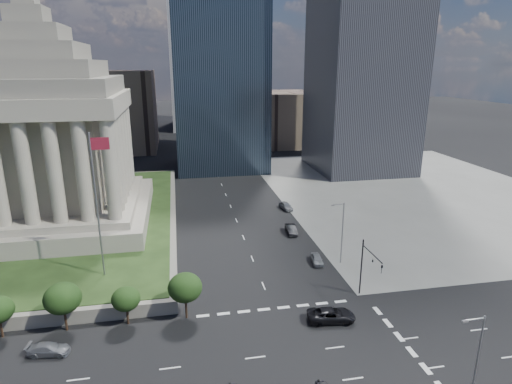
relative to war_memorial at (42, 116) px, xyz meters
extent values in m
plane|color=black|center=(34.00, 52.00, -21.40)|extent=(500.00, 500.00, 0.00)
cube|color=slate|center=(80.00, 12.00, -21.38)|extent=(68.00, 90.00, 0.03)
cylinder|color=slate|center=(12.00, -24.00, -9.50)|extent=(0.24, 0.24, 20.00)
cube|color=maroon|center=(13.20, -24.00, -1.00)|extent=(2.40, 0.05, 1.60)
cube|color=black|center=(36.00, 47.00, 8.60)|extent=(26.00, 26.00, 60.00)
cube|color=#4F3C36|center=(66.00, 82.00, -11.40)|extent=(20.00, 30.00, 20.00)
cube|color=#4F3C36|center=(4.00, 82.00, -7.40)|extent=(24.00, 30.00, 28.00)
cylinder|color=black|center=(46.50, -32.50, -17.40)|extent=(0.18, 0.18, 8.00)
cylinder|color=black|center=(46.50, -35.25, -14.20)|extent=(0.14, 5.50, 0.14)
cube|color=black|center=(46.50, -38.00, -15.00)|extent=(0.30, 0.30, 1.10)
cylinder|color=slate|center=(47.50, -54.00, -16.40)|extent=(0.16, 0.16, 10.00)
cylinder|color=slate|center=(46.60, -54.00, -11.60)|extent=(1.80, 0.12, 0.12)
cube|color=slate|center=(45.70, -54.00, -11.70)|extent=(0.50, 0.22, 0.14)
cylinder|color=slate|center=(47.50, -23.00, -16.40)|extent=(0.16, 0.16, 10.00)
cylinder|color=slate|center=(46.60, -23.00, -11.60)|extent=(1.80, 0.12, 0.12)
cube|color=slate|center=(45.70, -23.00, -11.70)|extent=(0.50, 0.22, 0.14)
imported|color=black|center=(40.38, -38.00, -20.59)|extent=(3.43, 6.16, 1.63)
imported|color=slate|center=(8.13, -38.31, -20.75)|extent=(2.41, 4.69, 1.30)
imported|color=gray|center=(43.73, -22.52, -20.70)|extent=(2.13, 4.27, 1.40)
imported|color=black|center=(43.04, -9.70, -20.62)|extent=(1.95, 4.83, 1.56)
imported|color=#595B60|center=(45.50, 3.77, -20.61)|extent=(4.85, 2.53, 1.58)
camera|label=1|loc=(22.86, -81.13, 8.78)|focal=30.00mm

